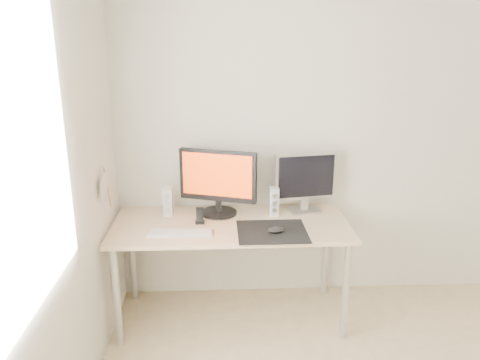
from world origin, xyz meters
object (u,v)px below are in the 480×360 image
mouse (276,230)px  speaker_left (168,202)px  second_monitor (305,179)px  phone_dock (200,218)px  desk (231,233)px  keyboard (180,233)px  speaker_right (274,201)px  main_monitor (218,180)px

mouse → speaker_left: (-0.72, 0.36, 0.08)m
second_monitor → phone_dock: 0.80m
desk → phone_dock: bearing=179.6°
desk → keyboard: (-0.33, -0.17, 0.09)m
mouse → speaker_right: bearing=85.6°
main_monitor → phone_dock: main_monitor is taller
mouse → speaker_right: (0.03, 0.33, 0.08)m
speaker_left → phone_dock: 0.29m
keyboard → desk: bearing=27.9°
mouse → second_monitor: (0.26, 0.40, 0.22)m
speaker_right → desk: bearing=-157.0°
second_monitor → speaker_right: second_monitor is taller
second_monitor → speaker_left: 0.99m
main_monitor → second_monitor: main_monitor is taller
speaker_right → phone_dock: bearing=-166.0°
main_monitor → speaker_right: main_monitor is taller
mouse → speaker_left: size_ratio=0.56×
mouse → keyboard: bearing=177.8°
desk → speaker_left: size_ratio=7.95×
desk → second_monitor: second_monitor is taller
mouse → speaker_right: size_ratio=0.56×
second_monitor → mouse: bearing=-122.7°
main_monitor → phone_dock: (-0.13, -0.16, -0.22)m
mouse → phone_dock: (-0.49, 0.20, 0.01)m
desk → keyboard: bearing=-152.1°
desk → keyboard: 0.38m
mouse → second_monitor: 0.52m
second_monitor → phone_dock: bearing=-165.1°
main_monitor → speaker_left: size_ratio=2.66×
mouse → keyboard: 0.61m
phone_dock → desk: bearing=-0.4°
desk → speaker_left: bearing=159.4°
desk → main_monitor: (-0.08, 0.16, 0.33)m
desk → phone_dock: 0.24m
mouse → speaker_left: speaker_left is taller
mouse → phone_dock: phone_dock is taller
main_monitor → speaker_right: 0.42m
speaker_right → mouse: bearing=-94.4°
desk → second_monitor: (0.54, 0.20, 0.32)m
mouse → phone_dock: bearing=158.0°
second_monitor → main_monitor: bearing=-176.6°
speaker_left → keyboard: 0.37m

